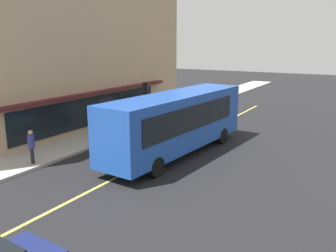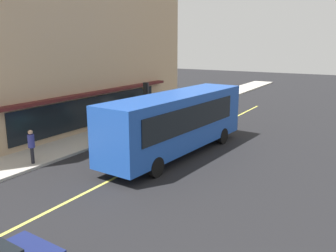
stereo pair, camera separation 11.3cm
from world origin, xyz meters
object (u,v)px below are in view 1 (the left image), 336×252
(bus, at_px, (177,120))
(traffic_light, at_px, (146,93))
(pedestrian_at_corner, at_px, (31,144))
(car_silver, at_px, (195,108))
(car_teal, at_px, (128,131))
(pedestrian_by_curb, at_px, (100,124))
(pedestrian_waiting, at_px, (101,116))

(bus, bearing_deg, traffic_light, 47.62)
(pedestrian_at_corner, bearing_deg, car_silver, -5.59)
(car_teal, xyz_separation_m, pedestrian_by_curb, (-0.52, 1.87, 0.37))
(bus, relative_size, car_teal, 2.58)
(bus, distance_m, traffic_light, 7.43)
(bus, relative_size, traffic_light, 3.53)
(car_silver, distance_m, pedestrian_waiting, 9.13)
(bus, xyz_separation_m, pedestrian_waiting, (1.75, 7.19, -0.79))
(bus, xyz_separation_m, pedestrian_at_corner, (-5.60, 5.45, -0.76))
(pedestrian_at_corner, distance_m, pedestrian_waiting, 7.56)
(car_teal, xyz_separation_m, pedestrian_waiting, (1.20, 3.29, 0.45))
(bus, height_order, car_teal, bus)
(car_teal, relative_size, pedestrian_by_curb, 2.70)
(traffic_light, xyz_separation_m, pedestrian_by_curb, (-4.96, 0.29, -1.42))
(traffic_light, height_order, car_teal, traffic_light)
(pedestrian_at_corner, height_order, pedestrian_waiting, pedestrian_at_corner)
(pedestrian_at_corner, relative_size, pedestrian_waiting, 1.03)
(car_silver, height_order, pedestrian_waiting, pedestrian_waiting)
(bus, height_order, pedestrian_by_curb, bus)
(pedestrian_at_corner, bearing_deg, car_teal, -14.12)
(car_teal, relative_size, pedestrian_at_corner, 2.44)
(car_silver, bearing_deg, traffic_light, 163.33)
(car_silver, bearing_deg, pedestrian_waiting, 158.83)
(pedestrian_by_curb, height_order, pedestrian_waiting, pedestrian_waiting)
(pedestrian_by_curb, relative_size, pedestrian_at_corner, 0.90)
(car_teal, bearing_deg, car_silver, -0.02)
(car_silver, bearing_deg, pedestrian_at_corner, 174.41)
(traffic_light, distance_m, car_teal, 5.04)
(bus, relative_size, pedestrian_waiting, 6.51)
(car_silver, bearing_deg, car_teal, 179.98)
(pedestrian_at_corner, bearing_deg, bus, -44.22)
(car_teal, distance_m, pedestrian_waiting, 3.53)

